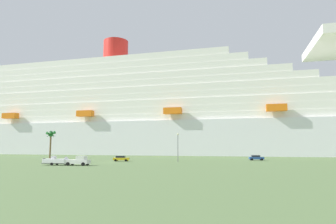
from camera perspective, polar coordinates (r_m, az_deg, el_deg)
ground_plane at (r=109.13m, az=-5.73°, el=-9.05°), size 600.00×600.00×0.00m
cruise_ship at (r=147.09m, az=1.81°, el=-0.87°), size 297.55×56.48×70.92m
pickup_truck at (r=69.69m, az=-17.42°, el=-9.29°), size 5.62×2.34×2.20m
small_boat_on_trailer at (r=72.22m, az=-20.98°, el=-9.12°), size 7.85×2.42×2.15m
palm_tree at (r=92.14m, az=-22.34°, el=-4.57°), size 3.23×2.93×8.95m
street_lamp at (r=80.25m, az=1.98°, el=-6.23°), size 0.56×0.56×7.98m
parked_car_blue_suv at (r=93.28m, az=17.17°, el=-8.69°), size 4.55×2.26×1.58m
parked_car_yellow_taxi at (r=85.29m, az=-9.33°, el=-9.11°), size 4.78×2.62×1.58m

